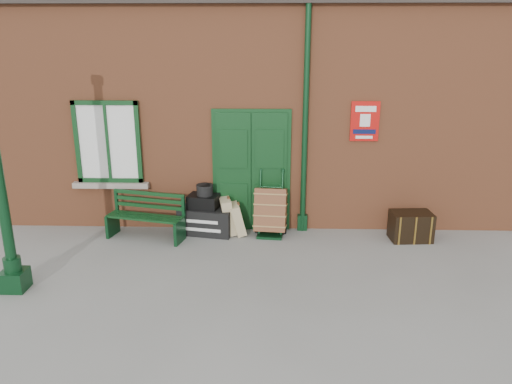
{
  "coord_description": "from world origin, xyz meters",
  "views": [
    {
      "loc": [
        0.04,
        -7.32,
        3.49
      ],
      "look_at": [
        -0.19,
        0.6,
        1.0
      ],
      "focal_mm": 35.0,
      "sensor_mm": 36.0,
      "label": 1
    }
  ],
  "objects_px": {
    "houdini_trunk": "(207,220)",
    "bench": "(146,215)",
    "dark_trunk": "(411,226)",
    "porter_trolley": "(271,211)"
  },
  "relations": [
    {
      "from": "bench",
      "to": "dark_trunk",
      "type": "xyz_separation_m",
      "value": [
        4.72,
        0.03,
        -0.17
      ]
    },
    {
      "from": "bench",
      "to": "porter_trolley",
      "type": "xyz_separation_m",
      "value": [
        2.22,
        0.23,
        0.02
      ]
    },
    {
      "from": "houdini_trunk",
      "to": "bench",
      "type": "bearing_deg",
      "value": -155.62
    },
    {
      "from": "bench",
      "to": "dark_trunk",
      "type": "relative_size",
      "value": 2.03
    },
    {
      "from": "bench",
      "to": "houdini_trunk",
      "type": "height_order",
      "value": "bench"
    },
    {
      "from": "porter_trolley",
      "to": "houdini_trunk",
      "type": "bearing_deg",
      "value": -175.56
    },
    {
      "from": "bench",
      "to": "dark_trunk",
      "type": "bearing_deg",
      "value": 13.81
    },
    {
      "from": "porter_trolley",
      "to": "dark_trunk",
      "type": "relative_size",
      "value": 1.65
    },
    {
      "from": "bench",
      "to": "porter_trolley",
      "type": "distance_m",
      "value": 2.23
    },
    {
      "from": "houdini_trunk",
      "to": "porter_trolley",
      "type": "height_order",
      "value": "porter_trolley"
    }
  ]
}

